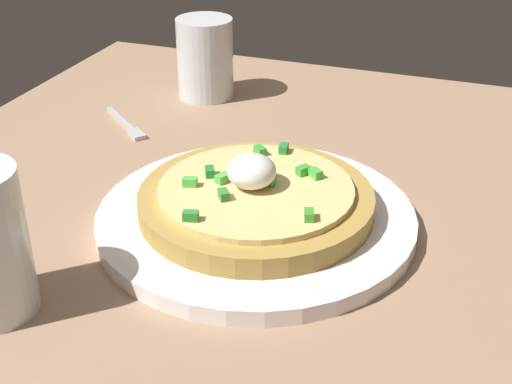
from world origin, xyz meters
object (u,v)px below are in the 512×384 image
object	(u,v)px
cup_near	(205,62)
plate	(256,218)
pizza	(256,198)
fork	(127,126)

from	to	relation	value
cup_near	plate	bearing A→B (deg)	-148.57
plate	pizza	world-z (taller)	pizza
cup_near	fork	world-z (taller)	cup_near
cup_near	fork	bearing A→B (deg)	160.12
cup_near	fork	xyz separation A→B (cm)	(-12.86, 4.65, -4.34)
plate	fork	distance (cm)	26.85
plate	fork	xyz separation A→B (cm)	(15.45, 21.95, -0.51)
pizza	cup_near	size ratio (longest dim) A/B	2.08
pizza	cup_near	bearing A→B (deg)	31.40
pizza	plate	bearing A→B (deg)	-97.21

